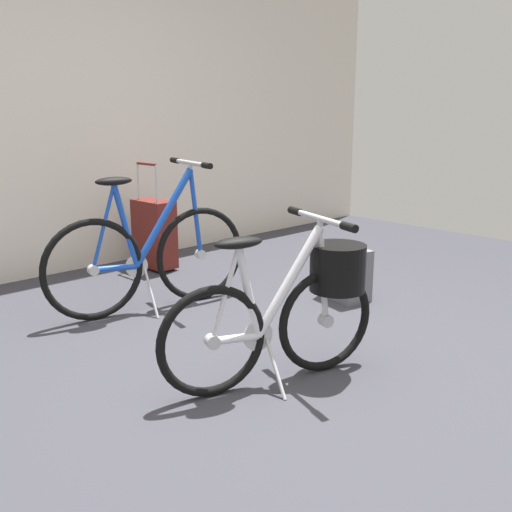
{
  "coord_description": "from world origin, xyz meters",
  "views": [
    {
      "loc": [
        -1.86,
        -1.55,
        1.21
      ],
      "look_at": [
        -0.05,
        0.35,
        0.55
      ],
      "focal_mm": 40.68,
      "sensor_mm": 36.0,
      "label": 1
    }
  ],
  "objects_px": {
    "display_bike_left": "(149,255)",
    "rolling_suitcase": "(154,233)",
    "folding_bike_foreground": "(297,301)",
    "backpack_on_floor": "(347,274)"
  },
  "relations": [
    {
      "from": "display_bike_left",
      "to": "rolling_suitcase",
      "type": "height_order",
      "value": "display_bike_left"
    },
    {
      "from": "rolling_suitcase",
      "to": "backpack_on_floor",
      "type": "distance_m",
      "value": 1.58
    },
    {
      "from": "rolling_suitcase",
      "to": "backpack_on_floor",
      "type": "relative_size",
      "value": 2.44
    },
    {
      "from": "folding_bike_foreground",
      "to": "backpack_on_floor",
      "type": "distance_m",
      "value": 1.25
    },
    {
      "from": "folding_bike_foreground",
      "to": "display_bike_left",
      "type": "bearing_deg",
      "value": 87.96
    },
    {
      "from": "rolling_suitcase",
      "to": "folding_bike_foreground",
      "type": "bearing_deg",
      "value": -106.58
    },
    {
      "from": "folding_bike_foreground",
      "to": "rolling_suitcase",
      "type": "xyz_separation_m",
      "value": [
        0.61,
        2.06,
        -0.09
      ]
    },
    {
      "from": "rolling_suitcase",
      "to": "backpack_on_floor",
      "type": "bearing_deg",
      "value": -71.98
    },
    {
      "from": "backpack_on_floor",
      "to": "display_bike_left",
      "type": "bearing_deg",
      "value": 146.1
    },
    {
      "from": "display_bike_left",
      "to": "backpack_on_floor",
      "type": "bearing_deg",
      "value": -33.9
    }
  ]
}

